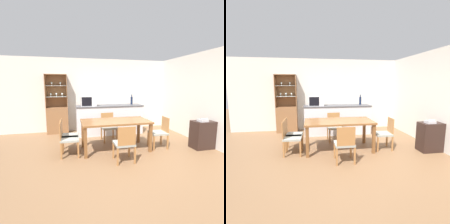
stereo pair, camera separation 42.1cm
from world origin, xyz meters
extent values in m
plane|color=brown|center=(0.00, 0.00, 0.00)|extent=(18.00, 18.00, 0.00)
cube|color=silver|center=(0.00, 2.63, 1.27)|extent=(6.80, 0.06, 2.55)
cube|color=silver|center=(2.58, 0.30, 1.27)|extent=(0.06, 4.60, 2.55)
cube|color=silver|center=(0.24, 1.92, 0.47)|extent=(2.18, 0.57, 0.94)
cube|color=#4C4C51|center=(0.24, 1.92, 0.95)|extent=(2.21, 0.60, 0.03)
cube|color=brown|center=(-1.46, 2.42, 0.44)|extent=(0.70, 0.36, 0.89)
cube|color=brown|center=(-1.46, 2.59, 1.44)|extent=(0.70, 0.02, 1.10)
cube|color=brown|center=(-1.80, 2.42, 1.44)|extent=(0.02, 0.36, 1.10)
cube|color=brown|center=(-1.12, 2.42, 1.44)|extent=(0.02, 0.36, 1.10)
cube|color=brown|center=(-1.46, 2.42, 1.98)|extent=(0.70, 0.36, 0.02)
cube|color=silver|center=(-1.46, 2.42, 1.25)|extent=(0.65, 0.32, 0.01)
cube|color=silver|center=(-1.46, 2.42, 1.61)|extent=(0.65, 0.32, 0.01)
cylinder|color=silver|center=(-1.64, 2.43, 1.26)|extent=(0.04, 0.04, 0.01)
cylinder|color=silver|center=(-1.64, 2.43, 1.29)|extent=(0.01, 0.01, 0.06)
sphere|color=silver|center=(-1.64, 2.43, 1.34)|extent=(0.06, 0.06, 0.06)
cylinder|color=silver|center=(-1.60, 2.43, 1.62)|extent=(0.04, 0.04, 0.01)
cylinder|color=silver|center=(-1.60, 2.43, 1.65)|extent=(0.01, 0.01, 0.06)
sphere|color=silver|center=(-1.60, 2.43, 1.70)|extent=(0.06, 0.06, 0.06)
cylinder|color=silver|center=(-1.46, 2.40, 1.26)|extent=(0.04, 0.04, 0.01)
cylinder|color=silver|center=(-1.46, 2.40, 1.29)|extent=(0.01, 0.01, 0.06)
sphere|color=silver|center=(-1.46, 2.40, 1.34)|extent=(0.06, 0.06, 0.06)
cylinder|color=silver|center=(-1.32, 2.43, 1.62)|extent=(0.04, 0.04, 0.01)
cylinder|color=silver|center=(-1.32, 2.43, 1.65)|extent=(0.01, 0.01, 0.06)
sphere|color=silver|center=(-1.32, 2.43, 1.70)|extent=(0.06, 0.06, 0.06)
cylinder|color=silver|center=(-1.28, 2.39, 1.26)|extent=(0.04, 0.04, 0.01)
cylinder|color=silver|center=(-1.28, 2.39, 1.29)|extent=(0.01, 0.01, 0.06)
sphere|color=silver|center=(-1.28, 2.39, 1.34)|extent=(0.06, 0.06, 0.06)
cube|color=brown|center=(0.05, 0.45, 0.73)|extent=(1.70, 0.88, 0.05)
cube|color=brown|center=(-0.74, 0.07, 0.36)|extent=(0.07, 0.07, 0.71)
cube|color=brown|center=(0.84, 0.07, 0.36)|extent=(0.07, 0.07, 0.71)
cube|color=brown|center=(-0.74, 0.83, 0.36)|extent=(0.07, 0.07, 0.71)
cube|color=brown|center=(0.84, 0.83, 0.36)|extent=(0.07, 0.07, 0.71)
cube|color=#999E93|center=(0.05, -0.27, 0.40)|extent=(0.42, 0.42, 0.05)
cube|color=#A8703D|center=(0.05, -0.47, 0.62)|extent=(0.38, 0.02, 0.39)
cube|color=#A8703D|center=(-0.13, -0.08, 0.19)|extent=(0.04, 0.04, 0.38)
cube|color=#A8703D|center=(0.24, -0.09, 0.19)|extent=(0.04, 0.04, 0.38)
cube|color=#A8703D|center=(-0.14, -0.45, 0.19)|extent=(0.04, 0.04, 0.38)
cube|color=#A8703D|center=(0.24, -0.46, 0.19)|extent=(0.04, 0.04, 0.38)
cube|color=#999E93|center=(-1.07, 0.32, 0.40)|extent=(0.43, 0.43, 0.05)
cube|color=#A8703D|center=(-1.27, 0.33, 0.62)|extent=(0.04, 0.38, 0.39)
cube|color=#A8703D|center=(-0.88, 0.49, 0.19)|extent=(0.04, 0.04, 0.38)
cube|color=#A8703D|center=(-0.90, 0.12, 0.19)|extent=(0.04, 0.04, 0.38)
cube|color=#A8703D|center=(-1.25, 0.51, 0.19)|extent=(0.04, 0.04, 0.38)
cube|color=#A8703D|center=(-1.27, 0.14, 0.19)|extent=(0.04, 0.04, 0.38)
cube|color=#999E93|center=(0.05, 1.17, 0.40)|extent=(0.44, 0.44, 0.05)
cube|color=#A8703D|center=(0.04, 1.36, 0.62)|extent=(0.38, 0.04, 0.39)
cube|color=#A8703D|center=(0.25, 0.99, 0.19)|extent=(0.04, 0.04, 0.38)
cube|color=#A8703D|center=(-0.12, 0.97, 0.19)|extent=(0.04, 0.04, 0.38)
cube|color=#A8703D|center=(0.23, 1.37, 0.19)|extent=(0.04, 0.04, 0.38)
cube|color=#A8703D|center=(-0.15, 1.34, 0.19)|extent=(0.04, 0.04, 0.38)
cube|color=#999E93|center=(1.18, 0.32, 0.40)|extent=(0.44, 0.44, 0.05)
cube|color=#A8703D|center=(1.37, 0.30, 0.62)|extent=(0.04, 0.38, 0.39)
cube|color=#A8703D|center=(0.98, 0.14, 0.19)|extent=(0.04, 0.04, 0.38)
cube|color=#A8703D|center=(1.00, 0.51, 0.19)|extent=(0.04, 0.04, 0.38)
cube|color=#A8703D|center=(1.35, 0.12, 0.19)|extent=(0.04, 0.04, 0.38)
cube|color=#A8703D|center=(1.37, 0.49, 0.19)|extent=(0.04, 0.04, 0.38)
cube|color=#999E93|center=(-1.07, 0.58, 0.40)|extent=(0.44, 0.44, 0.05)
cube|color=#A8703D|center=(-1.27, 0.60, 0.62)|extent=(0.05, 0.38, 0.39)
cube|color=#A8703D|center=(-0.87, 0.75, 0.19)|extent=(0.04, 0.04, 0.38)
cube|color=#A8703D|center=(-0.90, 0.38, 0.19)|extent=(0.04, 0.04, 0.38)
cube|color=#A8703D|center=(-1.25, 0.78, 0.19)|extent=(0.04, 0.04, 0.38)
cube|color=#A8703D|center=(-1.27, 0.41, 0.19)|extent=(0.04, 0.04, 0.38)
cube|color=silver|center=(-0.45, 1.92, 1.12)|extent=(0.49, 0.35, 0.32)
cube|color=black|center=(-0.52, 1.74, 1.12)|extent=(0.31, 0.01, 0.28)
cylinder|color=#141E38|center=(1.06, 2.04, 1.09)|extent=(0.07, 0.07, 0.26)
cylinder|color=#141E38|center=(1.06, 2.04, 1.26)|extent=(0.03, 0.03, 0.08)
cube|color=black|center=(2.28, 0.00, 0.36)|extent=(0.54, 0.37, 0.72)
cube|color=#32211C|center=(2.28, 0.00, 0.40)|extent=(0.50, 0.33, 0.02)
cube|color=#B7B7BC|center=(2.21, -0.05, 0.75)|extent=(0.22, 0.18, 0.06)
cylinder|color=#B7B7BC|center=(2.21, -0.09, 0.80)|extent=(0.19, 0.03, 0.03)
camera|label=1|loc=(-1.06, -3.70, 1.65)|focal=28.00mm
camera|label=2|loc=(-0.64, -3.79, 1.65)|focal=28.00mm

